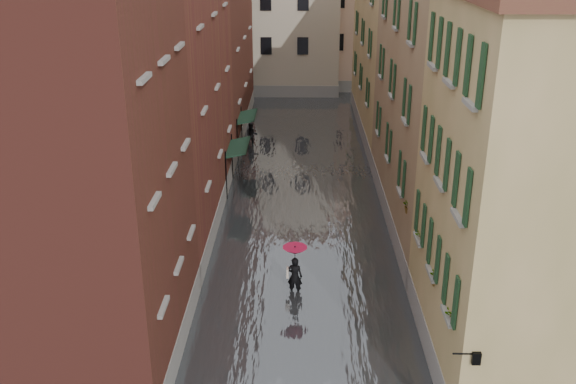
{
  "coord_description": "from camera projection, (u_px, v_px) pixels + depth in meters",
  "views": [
    {
      "loc": [
        -0.17,
        -19.65,
        13.01
      ],
      "look_at": [
        -0.66,
        5.17,
        3.0
      ],
      "focal_mm": 40.0,
      "sensor_mm": 36.0,
      "label": 1
    }
  ],
  "objects": [
    {
      "name": "building_right_near",
      "position": [
        542.0,
        198.0,
        18.95
      ],
      "size": [
        6.0,
        8.0,
        11.5
      ],
      "primitive_type": "cube",
      "color": "#99884F",
      "rests_on": "ground"
    },
    {
      "name": "building_end_pink",
      "position": [
        369.0,
        18.0,
        57.82
      ],
      "size": [
        10.0,
        9.0,
        12.0
      ],
      "primitive_type": "cube",
      "color": "#CDA990",
      "rests_on": "ground"
    },
    {
      "name": "building_right_mid",
      "position": [
        459.0,
        89.0,
        28.87
      ],
      "size": [
        6.0,
        14.0,
        13.0
      ],
      "primitive_type": "cube",
      "color": "#9D825F",
      "rests_on": "ground"
    },
    {
      "name": "building_end_cream",
      "position": [
        269.0,
        14.0,
        55.94
      ],
      "size": [
        12.0,
        9.0,
        13.0
      ],
      "primitive_type": "cube",
      "color": "#B1A88C",
      "rests_on": "ground"
    },
    {
      "name": "awning_far",
      "position": [
        247.0,
        118.0,
        39.59
      ],
      "size": [
        1.09,
        2.98,
        2.8
      ],
      "color": "#153021",
      "rests_on": "ground"
    },
    {
      "name": "ground",
      "position": [
        303.0,
        323.0,
        23.08
      ],
      "size": [
        120.0,
        120.0,
        0.0
      ],
      "primitive_type": "plane",
      "color": "#504F52",
      "rests_on": "ground"
    },
    {
      "name": "awning_near",
      "position": [
        237.0,
        148.0,
        33.91
      ],
      "size": [
        1.09,
        3.08,
        2.8
      ],
      "color": "#153021",
      "rests_on": "ground"
    },
    {
      "name": "building_left_far",
      "position": [
        199.0,
        31.0,
        42.84
      ],
      "size": [
        6.0,
        16.0,
        14.0
      ],
      "primitive_type": "cube",
      "color": "maroon",
      "rests_on": "ground"
    },
    {
      "name": "floodwater",
      "position": [
        303.0,
        188.0,
        35.1
      ],
      "size": [
        10.0,
        60.0,
        0.2
      ],
      "primitive_type": "cube",
      "color": "#4A4E52",
      "rests_on": "ground"
    },
    {
      "name": "wall_lantern",
      "position": [
        475.0,
        357.0,
        16.31
      ],
      "size": [
        0.71,
        0.22,
        0.35
      ],
      "color": "black",
      "rests_on": "ground"
    },
    {
      "name": "building_right_far",
      "position": [
        407.0,
        50.0,
        43.06
      ],
      "size": [
        6.0,
        16.0,
        11.5
      ],
      "primitive_type": "cube",
      "color": "#99884F",
      "rests_on": "ground"
    },
    {
      "name": "building_left_mid",
      "position": [
        151.0,
        94.0,
        29.21
      ],
      "size": [
        6.0,
        14.0,
        12.5
      ],
      "primitive_type": "cube",
      "color": "brown",
      "rests_on": "ground"
    },
    {
      "name": "window_planters",
      "position": [
        430.0,
        246.0,
        21.03
      ],
      "size": [
        0.59,
        8.58,
        0.84
      ],
      "color": "brown",
      "rests_on": "ground"
    },
    {
      "name": "building_left_near",
      "position": [
        69.0,
        171.0,
        18.92
      ],
      "size": [
        6.0,
        8.0,
        13.0
      ],
      "primitive_type": "cube",
      "color": "maroon",
      "rests_on": "ground"
    },
    {
      "name": "pedestrian_main",
      "position": [
        295.0,
        266.0,
        24.42
      ],
      "size": [
        0.96,
        0.96,
        2.06
      ],
      "color": "black",
      "rests_on": "ground"
    },
    {
      "name": "pedestrian_far",
      "position": [
        252.0,
        135.0,
        41.8
      ],
      "size": [
        0.89,
        0.75,
        1.63
      ],
      "primitive_type": "imported",
      "rotation": [
        0.0,
        0.0,
        0.17
      ],
      "color": "black",
      "rests_on": "ground"
    }
  ]
}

